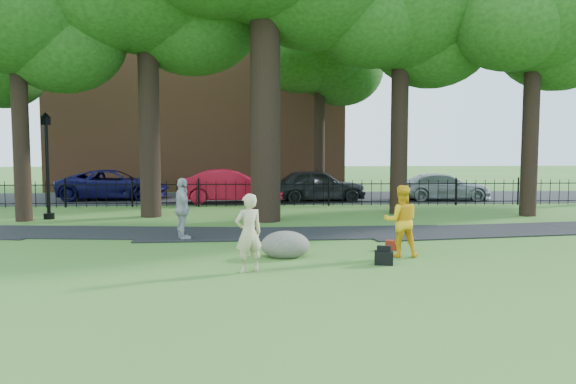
{
  "coord_description": "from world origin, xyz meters",
  "views": [
    {
      "loc": [
        -0.3,
        -13.75,
        2.84
      ],
      "look_at": [
        0.56,
        2.0,
        1.5
      ],
      "focal_mm": 35.0,
      "sensor_mm": 36.0,
      "label": 1
    }
  ],
  "objects": [
    {
      "name": "woman",
      "position": [
        -0.5,
        -1.39,
        0.88
      ],
      "size": [
        0.76,
        0.65,
        1.76
      ],
      "primitive_type": "imported",
      "rotation": [
        0.0,
        0.0,
        3.57
      ],
      "color": "#C7B389",
      "rests_on": "ground"
    },
    {
      "name": "red_bag",
      "position": [
        3.34,
        1.02,
        0.13
      ],
      "size": [
        0.44,
        0.35,
        0.26
      ],
      "primitive_type": "cube",
      "rotation": [
        0.0,
        0.0,
        -0.33
      ],
      "color": "maroon",
      "rests_on": "ground"
    },
    {
      "name": "silver_car",
      "position": [
        9.17,
        14.27,
        0.68
      ],
      "size": [
        4.79,
        2.16,
        1.36
      ],
      "primitive_type": "imported",
      "rotation": [
        0.0,
        0.0,
        1.52
      ],
      "color": "#95999D",
      "rests_on": "ground"
    },
    {
      "name": "lamppost",
      "position": [
        -8.27,
        8.0,
        1.99
      ],
      "size": [
        0.4,
        0.4,
        4.06
      ],
      "rotation": [
        0.0,
        0.0,
        -0.37
      ],
      "color": "black",
      "rests_on": "ground"
    },
    {
      "name": "ground",
      "position": [
        0.0,
        0.0,
        0.0
      ],
      "size": [
        120.0,
        120.0,
        0.0
      ],
      "primitive_type": "plane",
      "color": "#396A25",
      "rests_on": "ground"
    },
    {
      "name": "backpack",
      "position": [
        2.68,
        -0.79,
        0.16
      ],
      "size": [
        0.48,
        0.35,
        0.32
      ],
      "primitive_type": "cube",
      "rotation": [
        0.0,
        0.0,
        -0.2
      ],
      "color": "black",
      "rests_on": "ground"
    },
    {
      "name": "brick_building",
      "position": [
        -4.0,
        24.0,
        6.0
      ],
      "size": [
        18.0,
        8.0,
        12.0
      ],
      "primitive_type": "cube",
      "color": "brown",
      "rests_on": "ground"
    },
    {
      "name": "red_sedan",
      "position": [
        -1.62,
        13.5,
        0.82
      ],
      "size": [
        5.06,
        1.99,
        1.64
      ],
      "primitive_type": "imported",
      "rotation": [
        0.0,
        0.0,
        1.62
      ],
      "color": "#B30D25",
      "rests_on": "ground"
    },
    {
      "name": "boulder",
      "position": [
        0.4,
        0.25,
        0.36
      ],
      "size": [
        1.28,
        0.99,
        0.72
      ],
      "primitive_type": "ellipsoid",
      "rotation": [
        0.0,
        0.0,
        -0.05
      ],
      "color": "#696357",
      "rests_on": "ground"
    },
    {
      "name": "pedestrian",
      "position": [
        -2.53,
        3.0,
        0.93
      ],
      "size": [
        0.86,
        1.18,
        1.85
      ],
      "primitive_type": "imported",
      "rotation": [
        0.0,
        0.0,
        2.0
      ],
      "color": "#AAAAAF",
      "rests_on": "ground"
    },
    {
      "name": "footpath",
      "position": [
        1.0,
        3.9,
        0.0
      ],
      "size": [
        36.07,
        3.85,
        0.03
      ],
      "primitive_type": "cube",
      "rotation": [
        0.0,
        0.0,
        0.03
      ],
      "color": "black",
      "rests_on": "ground"
    },
    {
      "name": "iron_fence",
      "position": [
        0.0,
        12.0,
        0.6
      ],
      "size": [
        44.0,
        0.04,
        1.2
      ],
      "color": "black",
      "rests_on": "ground"
    },
    {
      "name": "grey_car",
      "position": [
        2.67,
        13.97,
        0.82
      ],
      "size": [
        4.97,
        2.43,
        1.63
      ],
      "primitive_type": "imported",
      "rotation": [
        0.0,
        0.0,
        1.68
      ],
      "color": "black",
      "rests_on": "ground"
    },
    {
      "name": "tree_row",
      "position": [
        0.52,
        8.4,
        8.15
      ],
      "size": [
        26.82,
        7.96,
        12.42
      ],
      "color": "black",
      "rests_on": "ground"
    },
    {
      "name": "navy_van",
      "position": [
        -7.7,
        15.5,
        0.77
      ],
      "size": [
        5.7,
        2.86,
        1.55
      ],
      "primitive_type": "imported",
      "rotation": [
        0.0,
        0.0,
        1.62
      ],
      "color": "#0D0C3F",
      "rests_on": "ground"
    },
    {
      "name": "man",
      "position": [
        3.33,
        0.15,
        0.91
      ],
      "size": [
        0.95,
        0.77,
        1.82
      ],
      "primitive_type": "imported",
      "rotation": [
        0.0,
        0.0,
        3.04
      ],
      "color": "#F0AB14",
      "rests_on": "ground"
    },
    {
      "name": "street",
      "position": [
        0.0,
        16.0,
        0.0
      ],
      "size": [
        80.0,
        7.0,
        0.02
      ],
      "primitive_type": "cube",
      "color": "black",
      "rests_on": "ground"
    }
  ]
}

